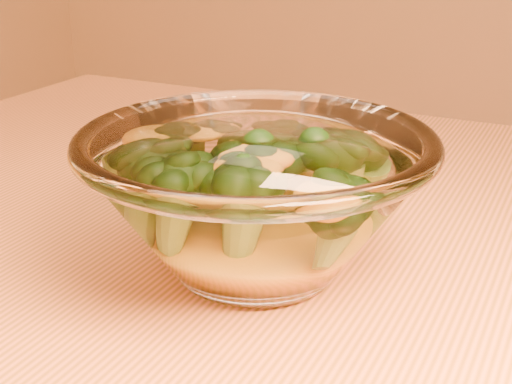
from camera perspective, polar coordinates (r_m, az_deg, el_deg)
glass_bowl at (r=0.45m, az=0.00°, el=-0.58°), size 0.23×0.23×0.10m
cheese_sauce at (r=0.46m, az=0.00°, el=-3.02°), size 0.11×0.11×0.03m
broccoli_heap at (r=0.45m, az=-0.58°, el=0.77°), size 0.16×0.14×0.06m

